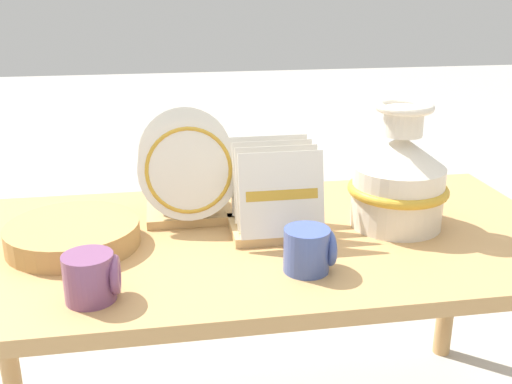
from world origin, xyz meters
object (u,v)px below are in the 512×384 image
(dish_rack_round_plates, at_px, (188,175))
(mug_plum_glaze, at_px, (92,277))
(wicker_charger_stack, at_px, (73,235))
(dish_rack_square_plates, at_px, (275,203))
(ceramic_vase, at_px, (399,177))
(mug_cobalt_glaze, at_px, (309,250))

(dish_rack_round_plates, bearing_deg, mug_plum_glaze, -117.70)
(wicker_charger_stack, bearing_deg, dish_rack_square_plates, 0.25)
(dish_rack_round_plates, height_order, dish_rack_square_plates, dish_rack_round_plates)
(wicker_charger_stack, relative_size, mug_plum_glaze, 2.86)
(dish_rack_square_plates, xyz_separation_m, wicker_charger_stack, (-0.47, -0.00, -0.05))
(ceramic_vase, distance_m, dish_rack_square_plates, 0.31)
(mug_cobalt_glaze, bearing_deg, dish_rack_round_plates, 123.70)
(dish_rack_round_plates, distance_m, mug_plum_glaze, 0.45)
(ceramic_vase, distance_m, mug_cobalt_glaze, 0.35)
(ceramic_vase, xyz_separation_m, wicker_charger_stack, (-0.77, 0.00, -0.10))
(ceramic_vase, xyz_separation_m, dish_rack_round_plates, (-0.50, 0.14, -0.01))
(ceramic_vase, xyz_separation_m, dish_rack_square_plates, (-0.30, 0.01, -0.05))
(dish_rack_square_plates, distance_m, mug_cobalt_glaze, 0.21)
(mug_cobalt_glaze, bearing_deg, wicker_charger_stack, 157.30)
(wicker_charger_stack, bearing_deg, mug_plum_glaze, -75.68)
(dish_rack_round_plates, xyz_separation_m, wicker_charger_stack, (-0.27, -0.13, -0.09))
(dish_rack_round_plates, distance_m, mug_cobalt_glaze, 0.42)
(mug_plum_glaze, relative_size, mug_cobalt_glaze, 1.00)
(mug_plum_glaze, bearing_deg, dish_rack_round_plates, 62.30)
(wicker_charger_stack, distance_m, mug_plum_glaze, 0.27)
(dish_rack_square_plates, relative_size, mug_cobalt_glaze, 2.05)
(mug_plum_glaze, distance_m, mug_cobalt_glaze, 0.44)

